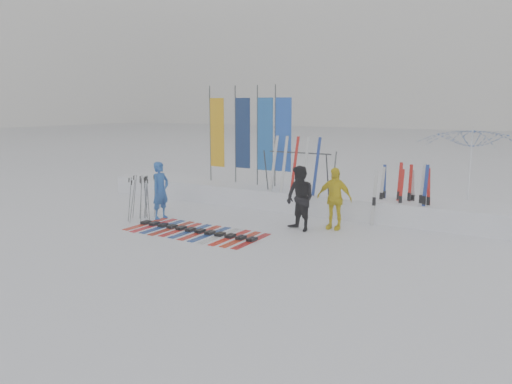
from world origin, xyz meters
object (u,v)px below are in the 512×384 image
Objects in this scene: tent_canopy at (469,173)px; ski_rack at (300,166)px; person_blue at (161,190)px; ski_row at (195,231)px; person_yellow at (334,198)px; person_black at (300,199)px.

ski_rack is at bearing -161.65° from tent_canopy.
person_blue reaches higher than ski_row.
tent_canopy is (2.80, 2.89, 0.51)m from person_yellow.
person_yellow is (0.68, 0.61, -0.03)m from person_black.
ski_row is at bearing -111.09° from person_blue.
person_black is 0.47× the size of ski_row.
tent_canopy is at bearing 45.44° from person_yellow.
person_blue is 8.60m from tent_canopy.
person_blue is at bearing -136.49° from ski_rack.
ski_rack is (-1.68, 1.41, 0.58)m from person_yellow.
ski_rack is at bearing 71.54° from ski_row.
tent_canopy reaches higher than person_blue.
tent_canopy is 1.43× the size of ski_rack.
tent_canopy is (7.43, 4.29, 0.51)m from person_blue.
ski_row is 3.97m from ski_rack.
person_yellow is at bearing -134.06° from tent_canopy.
person_blue is 2.07m from ski_row.
tent_canopy reaches higher than person_yellow.
person_blue is 0.46× the size of ski_row.
person_blue is 4.11m from ski_rack.
tent_canopy is (3.48, 3.50, 0.48)m from person_black.
ski_row is at bearing -138.41° from tent_canopy.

